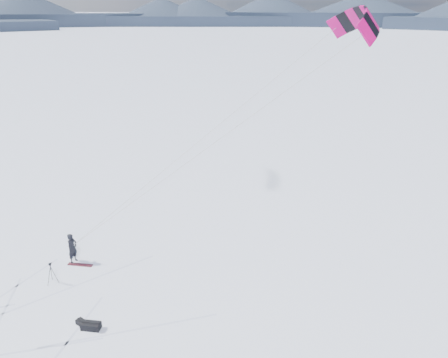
% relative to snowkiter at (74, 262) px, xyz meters
% --- Properties ---
extents(ground, '(1800.00, 1800.00, 0.00)m').
position_rel_snowkiter_xyz_m(ground, '(0.44, -4.32, 0.00)').
color(ground, white).
extents(horizon_hills, '(704.84, 706.81, 10.99)m').
position_rel_snowkiter_xyz_m(horizon_hills, '(0.44, -4.32, 4.93)').
color(horizon_hills, black).
rests_on(horizon_hills, ground).
extents(snow_tracks, '(17.62, 14.39, 0.01)m').
position_rel_snowkiter_xyz_m(snow_tracks, '(0.03, -4.97, 0.00)').
color(snow_tracks, '#B3BBD7').
rests_on(snow_tracks, ground).
extents(snowkiter, '(0.57, 0.77, 1.94)m').
position_rel_snowkiter_xyz_m(snowkiter, '(0.00, 0.00, 0.00)').
color(snowkiter, black).
rests_on(snowkiter, ground).
extents(snowboard, '(1.59, 0.41, 0.04)m').
position_rel_snowkiter_xyz_m(snowboard, '(0.55, -0.26, 0.02)').
color(snowboard, maroon).
rests_on(snowboard, ground).
extents(tripod, '(0.61, 0.64, 1.32)m').
position_rel_snowkiter_xyz_m(tripod, '(0.00, -2.29, 0.85)').
color(tripod, black).
rests_on(tripod, ground).
extents(gear_bag_a, '(0.99, 0.54, 0.43)m').
position_rel_snowkiter_xyz_m(gear_bag_a, '(4.09, -5.30, 0.19)').
color(gear_bag_a, black).
rests_on(gear_bag_a, ground).
extents(gear_bag_b, '(0.76, 0.58, 0.31)m').
position_rel_snowkiter_xyz_m(gear_bag_b, '(3.52, -5.15, 0.14)').
color(gear_bag_b, black).
rests_on(gear_bag_b, ground).
extents(power_kite, '(17.05, 7.00, 13.81)m').
position_rel_snowkiter_xyz_m(power_kite, '(15.66, 4.26, 13.96)').
color(power_kite, '#C2055C').
rests_on(power_kite, ground).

